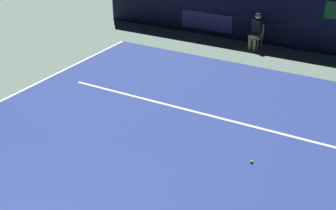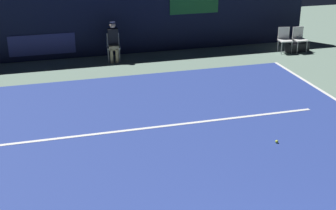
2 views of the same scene
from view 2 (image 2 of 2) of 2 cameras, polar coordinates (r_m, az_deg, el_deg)
ground_plane at (r=9.94m, az=2.63°, el=-7.44°), size 29.17×29.17×0.00m
court_surface at (r=9.94m, az=2.63°, el=-7.41°), size 10.02×12.06×0.01m
line_service at (r=11.73m, az=-0.57°, el=-2.47°), size 7.81×0.10×0.01m
back_wall at (r=17.38m, az=-6.26°, el=10.05°), size 14.29×0.33×2.60m
line_judge_on_chair at (r=16.67m, az=-6.34°, el=7.36°), size 0.48×0.56×1.32m
courtside_chair_near at (r=18.33m, az=14.94°, el=7.52°), size 0.45×0.43×0.88m
courtside_chair_far at (r=18.13m, az=13.34°, el=7.51°), size 0.48×0.46×0.88m
tennis_ball at (r=11.19m, az=12.46°, el=-4.15°), size 0.07×0.07×0.07m
equipment_bag at (r=18.39m, az=14.71°, el=6.48°), size 0.87×0.42×0.32m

